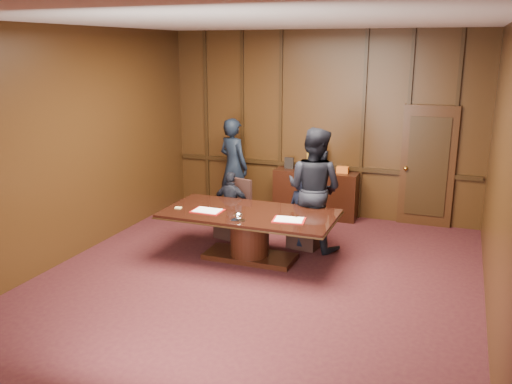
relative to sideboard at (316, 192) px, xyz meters
The scene contains 13 objects.
room 3.36m from the sideboard, 88.80° to the right, with size 7.00×7.04×3.50m.
sideboard is the anchor object (origin of this frame).
conference_table 2.53m from the sideboard, 98.70° to the right, with size 2.62×1.32×0.76m.
folder_left 2.88m from the sideboard, 110.38° to the right, with size 0.46×0.33×0.02m.
folder_right 2.71m from the sideboard, 83.63° to the right, with size 0.50×0.39×0.02m.
inkstand 2.99m from the sideboard, 97.39° to the right, with size 0.20×0.14×0.12m.
notepad 3.10m from the sideboard, 118.94° to the right, with size 0.10×0.07×0.01m, color #FFDE7C.
chair_left 1.93m from the sideboard, 122.32° to the right, with size 0.58×0.58×0.99m.
chair_right 1.65m from the sideboard, 80.50° to the right, with size 0.54×0.54×0.99m.
signatory_left 1.99m from the sideboard, 121.30° to the right, with size 0.68×0.28×1.16m, color black.
signatory_right 1.73m from the sideboard, 81.05° to the right, with size 0.63×0.41×1.29m, color black.
witness_left 1.67m from the sideboard, 167.47° to the right, with size 0.68×0.45×1.88m, color black.
witness_right 1.77m from the sideboard, 76.66° to the right, with size 0.96×0.75×1.98m, color black.
Camera 1 is at (2.50, -6.54, 3.18)m, focal length 38.00 mm.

